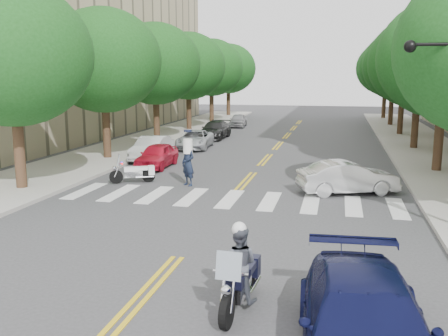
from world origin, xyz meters
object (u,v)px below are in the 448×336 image
(convertible, at_px, (348,178))
(officer_standing, at_px, (188,163))
(motorcycle_parked, at_px, (136,173))
(motorcycle_police, at_px, (240,270))
(sedan_blue, at_px, (365,327))

(convertible, bearing_deg, officer_standing, 68.83)
(motorcycle_parked, bearing_deg, officer_standing, -118.55)
(motorcycle_police, bearing_deg, sedan_blue, 148.22)
(officer_standing, bearing_deg, motorcycle_parked, -145.68)
(motorcycle_police, xyz_separation_m, motorcycle_parked, (-6.90, 11.03, -0.37))
(officer_standing, relative_size, sedan_blue, 0.38)
(motorcycle_parked, height_order, officer_standing, officer_standing)
(officer_standing, relative_size, convertible, 0.49)
(officer_standing, height_order, sedan_blue, officer_standing)
(motorcycle_police, distance_m, sedan_blue, 2.95)
(motorcycle_police, bearing_deg, officer_standing, -63.73)
(sedan_blue, bearing_deg, convertible, 86.62)
(motorcycle_parked, height_order, sedan_blue, sedan_blue)
(officer_standing, bearing_deg, motorcycle_police, -32.12)
(motorcycle_police, distance_m, motorcycle_parked, 13.02)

